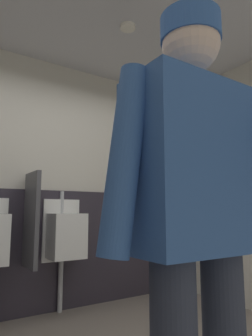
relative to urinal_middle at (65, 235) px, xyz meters
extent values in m
cube|color=beige|center=(-0.23, 0.22, 0.57)|extent=(4.45, 0.12, 2.70)
cube|color=#2D2833|center=(-0.23, 0.14, -0.15)|extent=(3.85, 0.03, 1.24)
cylinder|color=white|center=(0.19, -0.90, 1.91)|extent=(0.14, 0.14, 0.03)
cube|color=white|center=(0.00, 0.13, 0.05)|extent=(0.40, 0.05, 0.65)
cube|color=white|center=(0.00, -0.04, 0.00)|extent=(0.34, 0.30, 0.45)
cylinder|color=#B7BABF|center=(0.00, 0.12, 0.34)|extent=(0.04, 0.04, 0.24)
cylinder|color=#B7BABF|center=(0.00, 0.09, -0.50)|extent=(0.05, 0.05, 0.55)
cube|color=#4C4C51|center=(-0.38, -0.07, 0.17)|extent=(0.04, 0.40, 0.90)
cube|color=#335999|center=(-0.47, -2.29, 0.39)|extent=(0.47, 0.24, 0.56)
cylinder|color=#335999|center=(-0.75, -2.29, 0.40)|extent=(0.17, 0.09, 0.56)
sphere|color=beige|center=(-0.47, -2.29, 0.84)|extent=(0.21, 0.21, 0.21)
cylinder|color=#335999|center=(-0.47, -2.29, 0.89)|extent=(0.22, 0.22, 0.09)
camera|label=1|loc=(-1.20, -2.99, 0.25)|focal=31.95mm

